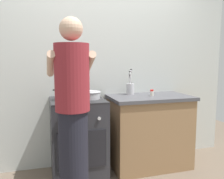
{
  "coord_description": "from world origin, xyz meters",
  "views": [
    {
      "loc": [
        -0.71,
        -2.48,
        1.34
      ],
      "look_at": [
        0.05,
        0.12,
        1.0
      ],
      "focal_mm": 37.81,
      "sensor_mm": 36.0,
      "label": 1
    }
  ],
  "objects": [
    {
      "name": "pot",
      "position": [
        -0.49,
        0.14,
        0.96
      ],
      "size": [
        0.25,
        0.19,
        0.12
      ],
      "color": "#38383D",
      "rests_on": "stove_range"
    },
    {
      "name": "spice_bottle",
      "position": [
        0.57,
        0.14,
        0.94
      ],
      "size": [
        0.04,
        0.04,
        0.08
      ],
      "color": "silver",
      "rests_on": "countertop"
    },
    {
      "name": "stove_range",
      "position": [
        -0.35,
        0.15,
        0.45
      ],
      "size": [
        0.6,
        0.62,
        0.9
      ],
      "color": "#2D2D33",
      "rests_on": "ground"
    },
    {
      "name": "ground",
      "position": [
        0.0,
        0.0,
        0.0
      ],
      "size": [
        6.0,
        6.0,
        0.0
      ],
      "primitive_type": "plane",
      "color": "#6B5B4C"
    },
    {
      "name": "person",
      "position": [
        -0.47,
        -0.44,
        0.86
      ],
      "size": [
        0.41,
        0.5,
        1.7
      ],
      "color": "black",
      "rests_on": "ground"
    },
    {
      "name": "utensil_crock",
      "position": [
        0.36,
        0.33,
        1.0
      ],
      "size": [
        0.1,
        0.1,
        0.33
      ],
      "color": "silver",
      "rests_on": "countertop"
    },
    {
      "name": "countertop",
      "position": [
        0.55,
        0.15,
        0.45
      ],
      "size": [
        1.0,
        0.6,
        0.9
      ],
      "color": "#99724C",
      "rests_on": "ground"
    },
    {
      "name": "back_wall",
      "position": [
        0.2,
        0.5,
        1.25
      ],
      "size": [
        3.2,
        0.1,
        2.5
      ],
      "color": "silver",
      "rests_on": "ground"
    },
    {
      "name": "mixing_bowl",
      "position": [
        -0.21,
        0.15,
        0.95
      ],
      "size": [
        0.26,
        0.26,
        0.08
      ],
      "color": "#B7B7BC",
      "rests_on": "stove_range"
    }
  ]
}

